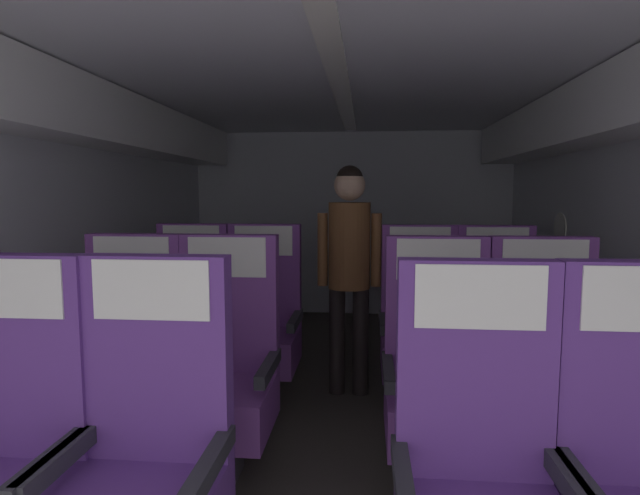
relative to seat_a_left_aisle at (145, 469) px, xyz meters
name	(u,v)px	position (x,y,z in m)	size (l,w,h in m)	color
ground	(335,425)	(0.53, 1.43, -0.50)	(3.82, 6.17, 0.02)	#3D3833
fuselage_shell	(339,166)	(0.53, 1.69, 1.06)	(3.70, 5.82, 2.12)	silver
seat_a_left_aisle	(145,469)	(0.00, 0.00, 0.00)	(0.52, 0.51, 1.16)	#38383D
seat_a_right_window	(481,490)	(1.05, -0.02, 0.00)	(0.52, 0.51, 1.16)	#38383D
seat_b_left_window	(127,371)	(-0.49, 0.88, 0.00)	(0.52, 0.51, 1.16)	#38383D
seat_b_left_aisle	(224,374)	(0.01, 0.89, 0.00)	(0.52, 0.51, 1.16)	#38383D
seat_b_right_aisle	(546,383)	(1.55, 0.91, 0.00)	(0.52, 0.51, 1.16)	#38383D
seat_b_right_window	(438,381)	(1.05, 0.89, 0.00)	(0.52, 0.51, 1.16)	#38383D
seat_c_left_window	(189,324)	(-0.50, 1.81, 0.00)	(0.52, 0.51, 1.16)	#38383D
seat_c_left_aisle	(262,326)	(0.01, 1.80, 0.00)	(0.52, 0.51, 1.16)	#38383D
seat_c_right_aisle	(498,332)	(1.55, 1.80, 0.00)	(0.52, 0.51, 1.16)	#38383D
seat_c_right_window	(420,330)	(1.05, 1.80, 0.00)	(0.52, 0.51, 1.16)	#38383D
flight_attendant	(349,256)	(0.59, 1.92, 0.47)	(0.43, 0.28, 1.56)	black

